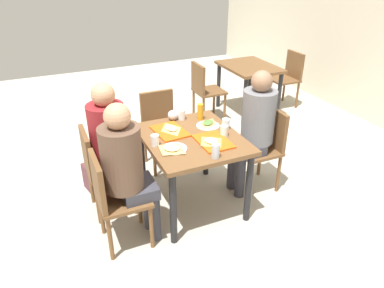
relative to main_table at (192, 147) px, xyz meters
name	(u,v)px	position (x,y,z in m)	size (l,w,h in m)	color
ground_plane	(192,204)	(0.00, 0.00, -0.64)	(10.00, 10.00, 0.02)	#B2AD9E
main_table	(192,147)	(0.00, 0.00, 0.00)	(0.98, 0.84, 0.74)	brown
chair_near_left	(100,166)	(-0.24, -0.80, -0.13)	(0.40, 0.40, 0.85)	brown
chair_near_right	(112,195)	(0.24, -0.80, -0.13)	(0.40, 0.40, 0.85)	brown
chair_far_side	(265,143)	(0.00, 0.80, -0.13)	(0.40, 0.40, 0.85)	brown
chair_left_end	(160,124)	(-0.87, 0.00, -0.13)	(0.40, 0.40, 0.85)	brown
person_in_red	(112,138)	(-0.24, -0.66, 0.11)	(0.32, 0.42, 1.26)	#383842
person_in_brown_jacket	(127,165)	(0.24, -0.66, 0.11)	(0.32, 0.42, 1.26)	#383842
person_far_side	(255,123)	(0.00, 0.66, 0.11)	(0.32, 0.42, 1.26)	#383842
tray_red_near	(170,131)	(-0.17, -0.15, 0.11)	(0.36, 0.26, 0.02)	#D85914
tray_red_far	(213,141)	(0.17, 0.13, 0.11)	(0.36, 0.26, 0.02)	#D85914
paper_plate_center	(208,126)	(-0.15, 0.23, 0.11)	(0.22, 0.22, 0.01)	white
paper_plate_near_edge	(174,149)	(0.15, -0.23, 0.11)	(0.22, 0.22, 0.01)	white
pizza_slice_a	(171,128)	(-0.19, -0.13, 0.13)	(0.22, 0.14, 0.02)	#DBAD60
pizza_slice_b	(211,141)	(0.19, 0.10, 0.13)	(0.22, 0.21, 0.02)	tan
pizza_slice_c	(208,123)	(-0.17, 0.25, 0.12)	(0.23, 0.23, 0.02)	#DBAD60
pizza_slice_d	(172,148)	(0.16, -0.26, 0.12)	(0.27, 0.26, 0.02)	#DBAD60
plastic_cup_a	(226,124)	(-0.02, 0.36, 0.16)	(0.07, 0.07, 0.10)	white
plastic_cup_b	(155,140)	(0.02, -0.36, 0.16)	(0.07, 0.07, 0.10)	white
plastic_cup_c	(182,115)	(-0.39, 0.06, 0.16)	(0.07, 0.07, 0.10)	white
plastic_cup_d	(224,131)	(0.10, 0.27, 0.16)	(0.07, 0.07, 0.10)	white
soda_can	(216,151)	(0.42, 0.02, 0.17)	(0.07, 0.07, 0.12)	#B7BCC6
condiment_bottle	(200,112)	(-0.32, 0.23, 0.19)	(0.06, 0.06, 0.16)	orange
foil_bundle	(173,115)	(-0.42, -0.02, 0.16)	(0.10, 0.10, 0.10)	silver
handbag	(96,179)	(-0.59, -0.82, -0.49)	(0.32, 0.16, 0.28)	#592D38
background_table	(249,74)	(-1.76, 1.71, -0.02)	(0.90, 0.70, 0.74)	brown
background_chair_near	(204,88)	(-1.76, 0.98, -0.13)	(0.40, 0.40, 0.85)	brown
background_chair_far	(288,75)	(-1.76, 2.44, -0.13)	(0.40, 0.40, 0.85)	brown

